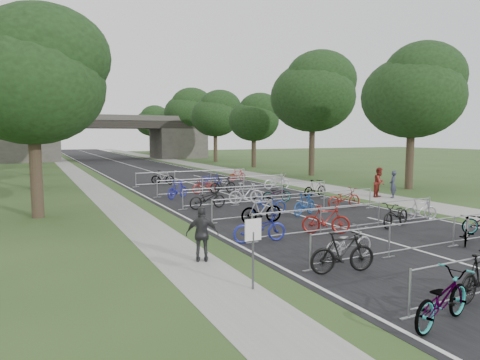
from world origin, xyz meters
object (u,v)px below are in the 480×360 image
object	(u,v)px
park_sign	(253,241)
overpass_bridge	(109,138)
pedestrian_a	(393,185)
pedestrian_b	(379,182)
bike_0	(442,299)
pedestrian_c	(202,234)

from	to	relation	value
park_sign	overpass_bridge	bearing A→B (deg)	83.74
park_sign	pedestrian_a	distance (m)	18.35
pedestrian_a	overpass_bridge	bearing A→B (deg)	-118.89
overpass_bridge	pedestrian_a	bearing A→B (deg)	-80.71
park_sign	pedestrian_a	bearing A→B (deg)	33.62
overpass_bridge	pedestrian_b	bearing A→B (deg)	-81.10
overpass_bridge	pedestrian_a	distance (m)	52.60
park_sign	bike_0	world-z (taller)	park_sign
overpass_bridge	pedestrian_c	bearing A→B (deg)	-96.81
pedestrian_c	overpass_bridge	bearing A→B (deg)	-73.22
overpass_bridge	pedestrian_a	xyz separation A→B (m)	(8.48, -51.84, -2.68)
park_sign	pedestrian_c	world-z (taller)	park_sign
pedestrian_a	pedestrian_c	xyz separation A→B (m)	(-15.54, -7.32, 0.01)
park_sign	pedestrian_c	distance (m)	2.88
pedestrian_c	park_sign	bearing A→B (deg)	118.98
bike_0	pedestrian_c	xyz separation A→B (m)	(-2.77, 6.39, 0.30)
pedestrian_a	pedestrian_c	distance (m)	17.18
park_sign	bike_0	xyz separation A→B (m)	(2.50, -3.55, -0.71)
pedestrian_b	pedestrian_a	bearing A→B (deg)	-79.71
pedestrian_b	pedestrian_c	size ratio (longest dim) A/B	1.09
overpass_bridge	pedestrian_b	distance (m)	51.86
pedestrian_a	pedestrian_b	bearing A→B (deg)	-93.88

